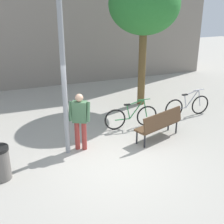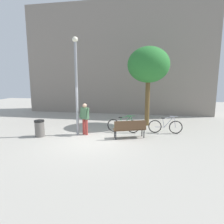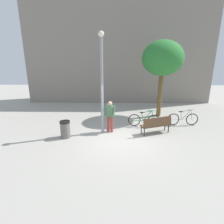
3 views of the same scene
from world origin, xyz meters
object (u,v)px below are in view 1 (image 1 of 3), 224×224
at_px(lamppost, 62,50).
at_px(person_by_lamppost, 80,118).
at_px(bicycle_green, 131,117).
at_px(plaza_tree, 144,5).
at_px(trash_bin, 0,163).
at_px(bicycle_silver, 188,106).
at_px(park_bench, 160,123).

relative_size(lamppost, person_by_lamppost, 2.99).
xyz_separation_m(person_by_lamppost, bicycle_green, (1.93, 0.83, -0.58)).
xyz_separation_m(lamppost, plaza_tree, (3.60, 2.84, 0.87)).
height_order(person_by_lamppost, bicycle_green, person_by_lamppost).
bearing_deg(person_by_lamppost, trash_bin, -160.92).
xyz_separation_m(plaza_tree, bicycle_silver, (1.02, -1.74, -3.36)).
distance_m(park_bench, bicycle_green, 1.18).
bearing_deg(plaza_tree, lamppost, -141.71).
bearing_deg(bicycle_silver, trash_bin, -164.26).
bearing_deg(lamppost, person_by_lamppost, 7.76).
bearing_deg(bicycle_silver, bicycle_green, -174.61).
relative_size(park_bench, bicycle_silver, 0.92).
height_order(park_bench, bicycle_silver, bicycle_silver).
xyz_separation_m(lamppost, person_by_lamppost, (0.39, 0.05, -1.91)).
bearing_deg(park_bench, person_by_lamppost, 174.28).
height_order(lamppost, park_bench, lamppost).
bearing_deg(trash_bin, park_bench, 6.46).
relative_size(plaza_tree, bicycle_silver, 2.69).
xyz_separation_m(plaza_tree, bicycle_green, (-1.27, -1.95, -3.36)).
bearing_deg(bicycle_green, lamppost, -159.15).
relative_size(person_by_lamppost, plaza_tree, 0.34).
height_order(person_by_lamppost, park_bench, person_by_lamppost).
distance_m(plaza_tree, bicycle_silver, 3.92).
height_order(park_bench, bicycle_green, bicycle_green).
bearing_deg(lamppost, trash_bin, -158.60).
xyz_separation_m(plaza_tree, trash_bin, (-5.39, -3.54, -3.31)).
relative_size(bicycle_silver, trash_bin, 2.12).
distance_m(bicycle_silver, bicycle_green, 2.30).
bearing_deg(trash_bin, plaza_tree, 33.30).
height_order(bicycle_silver, trash_bin, bicycle_silver).
bearing_deg(trash_bin, bicycle_green, 21.09).
distance_m(bicycle_green, trash_bin, 4.42).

